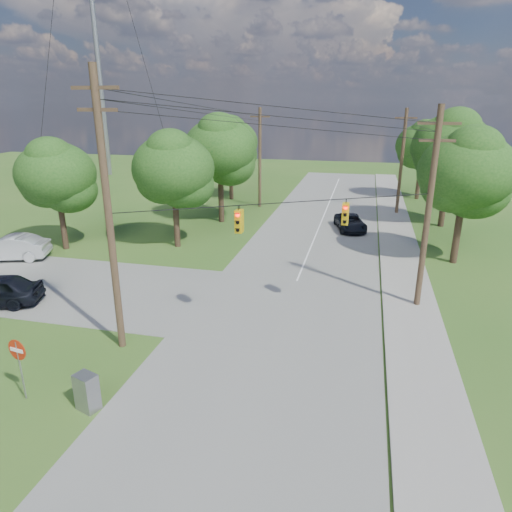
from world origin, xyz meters
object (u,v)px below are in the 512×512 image
(pole_north_e, at_px, (402,161))
(pole_sw, at_px, (108,213))
(pole_ne, at_px, (429,208))
(do_not_enter_sign, at_px, (18,356))
(car_cross_silver, at_px, (9,248))
(car_main_north, at_px, (350,222))
(pole_north_w, at_px, (260,157))
(control_cabinet, at_px, (87,392))

(pole_north_e, bearing_deg, pole_sw, -114.52)
(pole_ne, xyz_separation_m, do_not_enter_sign, (-15.06, -12.00, -3.66))
(car_cross_silver, xyz_separation_m, car_main_north, (22.82, 13.48, -0.20))
(pole_sw, relative_size, pole_north_w, 1.20)
(car_cross_silver, bearing_deg, pole_ne, 69.13)
(pole_sw, xyz_separation_m, pole_ne, (13.50, 7.60, -0.76))
(pole_north_e, relative_size, pole_north_w, 1.00)
(pole_north_e, bearing_deg, control_cabinet, -110.04)
(pole_ne, distance_m, do_not_enter_sign, 19.61)
(pole_north_w, relative_size, car_cross_silver, 1.92)
(car_cross_silver, height_order, do_not_enter_sign, do_not_enter_sign)
(pole_sw, relative_size, control_cabinet, 8.43)
(pole_ne, height_order, do_not_enter_sign, pole_ne)
(car_main_north, height_order, do_not_enter_sign, do_not_enter_sign)
(control_cabinet, bearing_deg, pole_north_w, 111.55)
(pole_ne, distance_m, car_cross_silver, 27.46)
(car_main_north, bearing_deg, pole_north_e, 45.74)
(car_main_north, relative_size, control_cabinet, 3.33)
(car_main_north, xyz_separation_m, do_not_enter_sign, (-10.84, -26.78, 1.12))
(pole_north_e, height_order, car_main_north, pole_north_e)
(car_main_north, height_order, control_cabinet, control_cabinet)
(car_cross_silver, xyz_separation_m, do_not_enter_sign, (11.98, -13.30, 0.91))
(pole_sw, relative_size, car_cross_silver, 2.30)
(pole_north_w, distance_m, car_main_north, 12.86)
(pole_sw, xyz_separation_m, car_cross_silver, (-13.54, 8.90, -5.34))
(pole_north_e, distance_m, pole_north_w, 13.90)
(pole_north_e, relative_size, car_main_north, 2.11)
(pole_north_e, relative_size, car_cross_silver, 1.92)
(pole_north_e, height_order, car_cross_silver, pole_north_e)
(pole_north_w, bearing_deg, control_cabinet, -87.47)
(pole_sw, relative_size, pole_ne, 1.14)
(pole_north_w, relative_size, control_cabinet, 7.02)
(do_not_enter_sign, bearing_deg, control_cabinet, 9.02)
(pole_north_e, height_order, control_cabinet, pole_north_e)
(car_cross_silver, relative_size, car_main_north, 1.10)
(pole_sw, bearing_deg, pole_north_e, 65.48)
(pole_north_w, distance_m, do_not_enter_sign, 34.18)
(pole_north_e, distance_m, do_not_enter_sign, 37.34)
(pole_ne, bearing_deg, pole_north_e, 90.00)
(control_cabinet, bearing_deg, pole_ne, 63.09)
(control_cabinet, bearing_deg, car_cross_silver, 156.78)
(pole_sw, xyz_separation_m, do_not_enter_sign, (-1.56, -4.40, -4.42))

